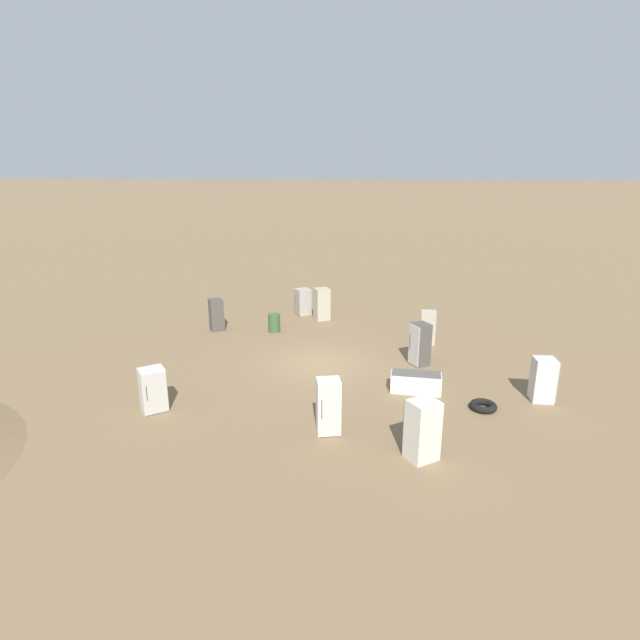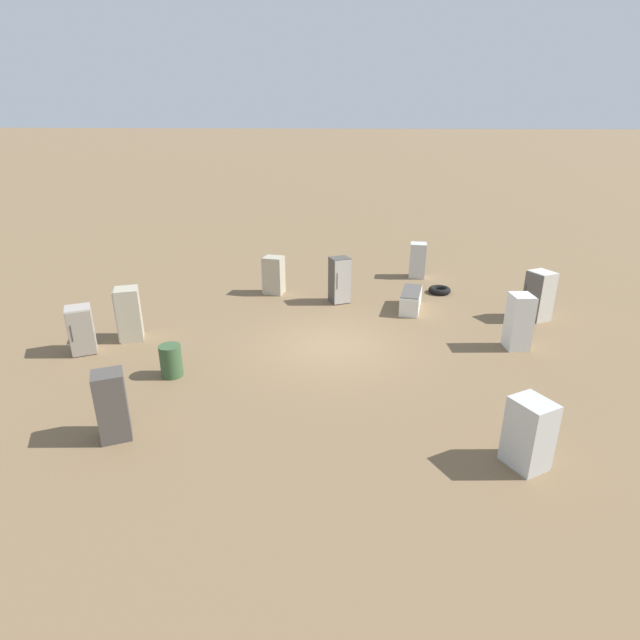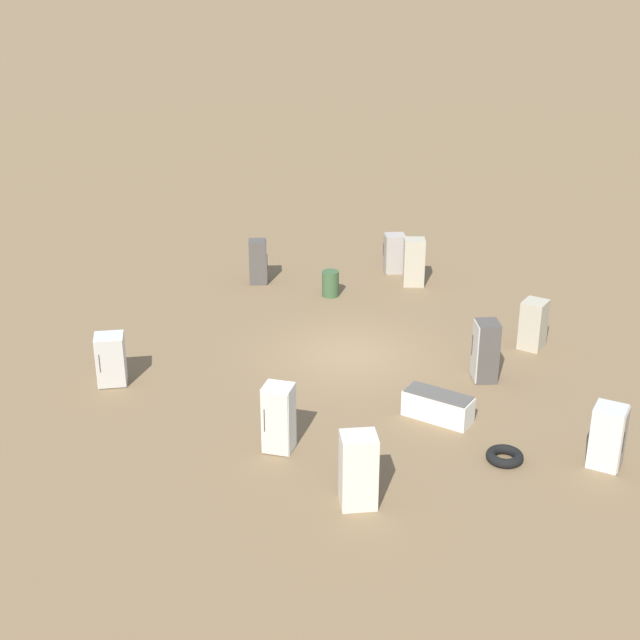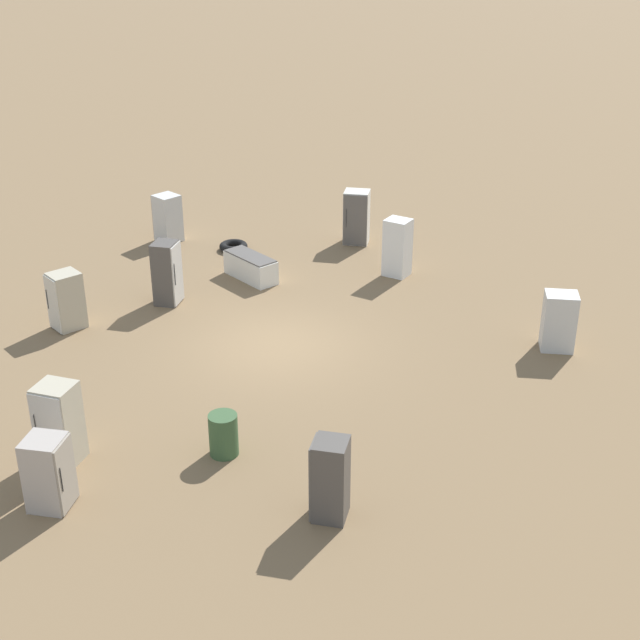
{
  "view_description": "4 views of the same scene",
  "coord_description": "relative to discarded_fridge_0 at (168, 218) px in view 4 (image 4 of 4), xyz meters",
  "views": [
    {
      "loc": [
        19.41,
        2.22,
        7.75
      ],
      "look_at": [
        -0.23,
        -0.05,
        1.84
      ],
      "focal_mm": 28.0,
      "sensor_mm": 36.0,
      "label": 1
    },
    {
      "loc": [
        2.27,
        -14.21,
        6.61
      ],
      "look_at": [
        -0.39,
        0.04,
        0.82
      ],
      "focal_mm": 28.0,
      "sensor_mm": 36.0,
      "label": 2
    },
    {
      "loc": [
        21.89,
        10.81,
        11.59
      ],
      "look_at": [
        1.09,
        -0.45,
        1.47
      ],
      "focal_mm": 50.0,
      "sensor_mm": 36.0,
      "label": 3
    },
    {
      "loc": [
        -13.46,
        -14.99,
        10.37
      ],
      "look_at": [
        0.36,
        -1.17,
        0.99
      ],
      "focal_mm": 50.0,
      "sensor_mm": 36.0,
      "label": 4
    }
  ],
  "objects": [
    {
      "name": "discarded_fridge_1",
      "position": [
        4.23,
        -4.5,
        0.1
      ],
      "size": [
        1.05,
        1.06,
        1.75
      ],
      "rotation": [
        0.0,
        0.0,
        2.18
      ],
      "color": "beige",
      "rests_on": "ground_plane"
    },
    {
      "name": "discarded_fridge_6",
      "position": [
        -5.77,
        -3.44,
        -0.01
      ],
      "size": [
        0.83,
        0.73,
        1.53
      ],
      "rotation": [
        0.0,
        0.0,
        1.5
      ],
      "color": "#B2A88E",
      "rests_on": "ground_plane"
    },
    {
      "name": "discarded_fridge_8",
      "position": [
        2.29,
        -13.19,
        -0.03
      ],
      "size": [
        1.04,
        1.05,
        1.5
      ],
      "rotation": [
        0.0,
        0.0,
        5.37
      ],
      "color": "silver",
      "rests_on": "ground_plane"
    },
    {
      "name": "discarded_fridge_4",
      "position": [
        -9.99,
        -9.97,
        -0.05
      ],
      "size": [
        0.99,
        1.0,
        1.46
      ],
      "rotation": [
        0.0,
        0.0,
        3.74
      ],
      "color": "#A89E93",
      "rests_on": "ground_plane"
    },
    {
      "name": "discarded_fridge_0",
      "position": [
        0.0,
        0.0,
        0.0
      ],
      "size": [
        0.7,
        0.79,
        1.56
      ],
      "rotation": [
        0.0,
        0.0,
        0.01
      ],
      "color": "silver",
      "rests_on": "ground_plane"
    },
    {
      "name": "discarded_fridge_2",
      "position": [
        -9.09,
        -8.8,
        0.08
      ],
      "size": [
        0.99,
        0.99,
        1.72
      ],
      "rotation": [
        0.0,
        0.0,
        2.04
      ],
      "color": "#B2A88E",
      "rests_on": "ground_plane"
    },
    {
      "name": "scrap_tire",
      "position": [
        0.96,
        -2.16,
        -0.66
      ],
      "size": [
        0.91,
        0.91,
        0.24
      ],
      "color": "black",
      "rests_on": "ground_plane"
    },
    {
      "name": "discarded_fridge_3",
      "position": [
        -0.2,
        -4.35,
        -0.41
      ],
      "size": [
        0.81,
        1.85,
        0.74
      ],
      "rotation": [
        0.0,
        0.0,
        3.07
      ],
      "color": "silver",
      "rests_on": "ground_plane"
    },
    {
      "name": "ground_plane",
      "position": [
        -2.58,
        -8.11,
        -0.78
      ],
      "size": [
        1000.0,
        1000.0,
        0.0
      ],
      "primitive_type": "plane",
      "color": "brown"
    },
    {
      "name": "discarded_fridge_9",
      "position": [
        -2.96,
        -4.02,
        0.11
      ],
      "size": [
        0.93,
        0.92,
        1.79
      ],
      "rotation": [
        0.0,
        0.0,
        3.7
      ],
      "color": "#4C4742",
      "rests_on": "ground_plane"
    },
    {
      "name": "rusty_barrel",
      "position": [
        -6.64,
        -10.92,
        -0.32
      ],
      "size": [
        0.6,
        0.6,
        0.91
      ],
      "color": "#385633",
      "rests_on": "ground_plane"
    },
    {
      "name": "discarded_fridge_5",
      "position": [
        -6.55,
        -13.86,
        0.03
      ],
      "size": [
        0.87,
        0.88,
        1.62
      ],
      "rotation": [
        0.0,
        0.0,
        0.56
      ],
      "color": "#4C4742",
      "rests_on": "ground_plane"
    },
    {
      "name": "discarded_fridge_7",
      "position": [
        3.1,
        -7.22,
        0.09
      ],
      "size": [
        0.8,
        0.83,
        1.75
      ],
      "rotation": [
        0.0,
        0.0,
        4.94
      ],
      "color": "white",
      "rests_on": "ground_plane"
    }
  ]
}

